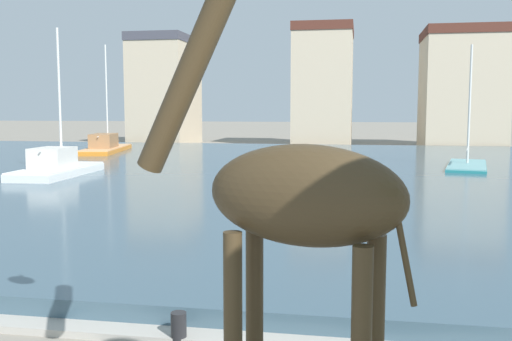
{
  "coord_description": "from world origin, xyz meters",
  "views": [
    {
      "loc": [
        3.99,
        -0.21,
        3.58
      ],
      "look_at": [
        1.76,
        12.31,
        2.2
      ],
      "focal_mm": 40.59,
      "sensor_mm": 36.0,
      "label": 1
    }
  ],
  "objects_px": {
    "mooring_bollard": "(179,328)",
    "sailboat_white": "(62,171)",
    "giraffe_statue": "(288,205)",
    "sailboat_orange": "(108,149)",
    "sailboat_teal": "(467,168)"
  },
  "relations": [
    {
      "from": "sailboat_teal",
      "to": "giraffe_statue",
      "type": "bearing_deg",
      "value": -103.16
    },
    {
      "from": "sailboat_orange",
      "to": "sailboat_white",
      "type": "xyz_separation_m",
      "value": [
        4.2,
        -14.35,
        0.01
      ]
    },
    {
      "from": "sailboat_white",
      "to": "sailboat_teal",
      "type": "bearing_deg",
      "value": 20.81
    },
    {
      "from": "giraffe_statue",
      "to": "sailboat_teal",
      "type": "relative_size",
      "value": 0.7
    },
    {
      "from": "sailboat_orange",
      "to": "mooring_bollard",
      "type": "distance_m",
      "value": 35.06
    },
    {
      "from": "sailboat_teal",
      "to": "mooring_bollard",
      "type": "distance_m",
      "value": 26.02
    },
    {
      "from": "giraffe_statue",
      "to": "sailboat_teal",
      "type": "distance_m",
      "value": 28.37
    },
    {
      "from": "mooring_bollard",
      "to": "sailboat_white",
      "type": "bearing_deg",
      "value": 123.29
    },
    {
      "from": "sailboat_orange",
      "to": "sailboat_white",
      "type": "relative_size",
      "value": 1.29
    },
    {
      "from": "sailboat_orange",
      "to": "giraffe_statue",
      "type": "bearing_deg",
      "value": -63.08
    },
    {
      "from": "giraffe_statue",
      "to": "sailboat_white",
      "type": "xyz_separation_m",
      "value": [
        -13.26,
        20.04,
        -2.1
      ]
    },
    {
      "from": "sailboat_white",
      "to": "mooring_bollard",
      "type": "height_order",
      "value": "sailboat_white"
    },
    {
      "from": "sailboat_orange",
      "to": "sailboat_white",
      "type": "bearing_deg",
      "value": -73.68
    },
    {
      "from": "mooring_bollard",
      "to": "sailboat_teal",
      "type": "bearing_deg",
      "value": 71.05
    },
    {
      "from": "sailboat_teal",
      "to": "sailboat_white",
      "type": "distance_m",
      "value": 21.07
    }
  ]
}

